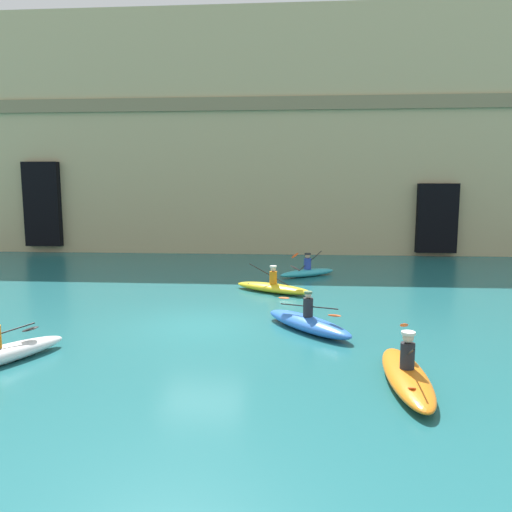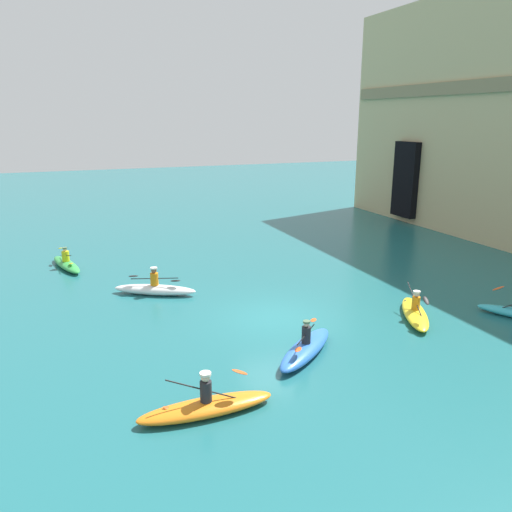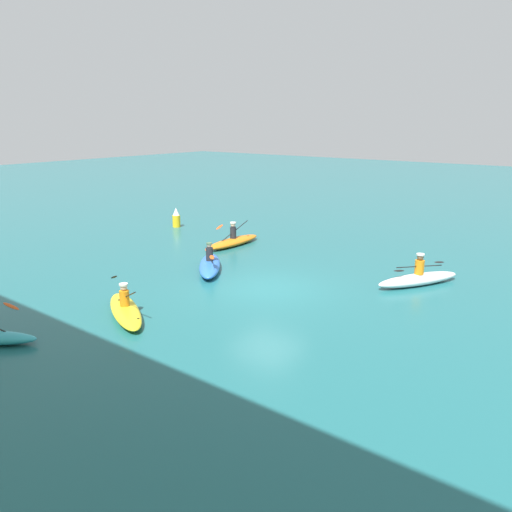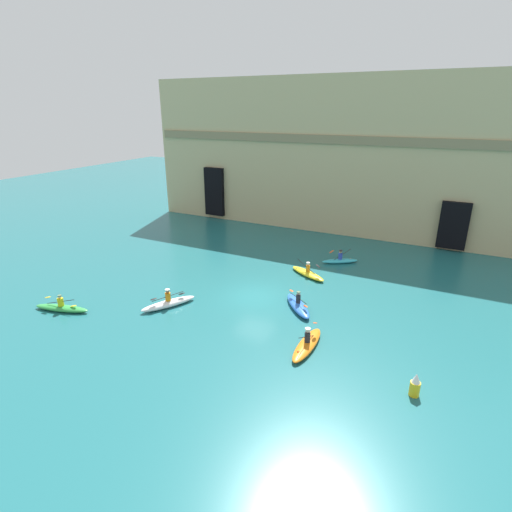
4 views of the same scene
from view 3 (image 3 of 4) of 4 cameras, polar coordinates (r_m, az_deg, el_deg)
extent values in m
plane|color=#1E6066|center=(18.28, 1.37, -3.70)|extent=(120.00, 120.00, 0.00)
ellipsoid|color=orange|center=(24.46, -2.62, 1.63)|extent=(0.88, 3.55, 0.37)
cylinder|color=#232328|center=(24.35, -2.63, 2.68)|extent=(0.30, 0.30, 0.55)
sphere|color=beige|center=(24.27, -2.64, 3.59)|extent=(0.24, 0.24, 0.24)
cylinder|color=silver|center=(24.25, -2.64, 3.81)|extent=(0.30, 0.30, 0.06)
cylinder|color=black|center=(24.35, -2.63, 2.75)|extent=(0.26, 1.98, 0.90)
ellipsoid|color=#D84C19|center=(23.69, -4.19, 3.32)|extent=(0.23, 0.44, 0.22)
ellipsoid|color=#D84C19|center=(25.03, -1.15, 2.19)|extent=(0.23, 0.44, 0.22)
ellipsoid|color=yellow|center=(16.23, -14.70, -6.06)|extent=(3.34, 2.35, 0.35)
cylinder|color=orange|center=(16.09, -14.80, -4.67)|extent=(0.30, 0.30, 0.49)
sphere|color=beige|center=(15.97, -14.89, -3.47)|extent=(0.22, 0.22, 0.22)
cylinder|color=silver|center=(15.95, -14.91, -3.17)|extent=(0.27, 0.27, 0.06)
cylinder|color=black|center=(16.08, -14.81, -4.59)|extent=(1.96, 0.70, 0.97)
ellipsoid|color=black|center=(16.78, -15.93, -2.33)|extent=(0.46, 0.31, 0.23)
ellipsoid|color=black|center=(15.41, -13.58, -7.04)|extent=(0.46, 0.31, 0.23)
ellipsoid|color=white|center=(19.54, 18.06, -2.56)|extent=(2.38, 3.46, 0.43)
cylinder|color=orange|center=(19.40, 18.17, -1.21)|extent=(0.34, 0.34, 0.53)
sphere|color=brown|center=(19.30, 18.27, -0.12)|extent=(0.24, 0.24, 0.24)
cylinder|color=silver|center=(19.28, 18.29, 0.17)|extent=(0.30, 0.30, 0.06)
cylinder|color=black|center=(19.40, 18.18, -1.14)|extent=(1.07, 1.83, 0.17)
ellipsoid|color=black|center=(18.84, 16.02, -1.64)|extent=(0.38, 0.47, 0.08)
ellipsoid|color=black|center=(19.98, 20.21, -0.67)|extent=(0.38, 0.47, 0.08)
ellipsoid|color=#D84C19|center=(15.14, -26.20, -5.17)|extent=(0.42, 0.41, 0.25)
ellipsoid|color=blue|center=(20.41, -5.30, -1.09)|extent=(2.84, 3.15, 0.43)
cylinder|color=#232328|center=(20.28, -5.34, 0.23)|extent=(0.29, 0.29, 0.54)
sphere|color=beige|center=(20.18, -5.36, 1.23)|extent=(0.19, 0.19, 0.19)
cylinder|color=#4C6B4C|center=(20.17, -5.37, 1.43)|extent=(0.23, 0.23, 0.06)
cylinder|color=black|center=(20.27, -5.34, 0.30)|extent=(1.62, 1.44, 0.25)
ellipsoid|color=#D84C19|center=(21.20, -5.59, 0.70)|extent=(0.45, 0.43, 0.09)
ellipsoid|color=#D84C19|center=(19.34, -5.06, -0.14)|extent=(0.45, 0.43, 0.09)
cylinder|color=yellow|center=(29.07, -9.08, 3.96)|extent=(0.44, 0.44, 0.68)
cone|color=white|center=(28.97, -9.13, 5.04)|extent=(0.38, 0.38, 0.44)
camera|label=1|loc=(31.30, 13.35, 11.64)|focal=35.00mm
camera|label=2|loc=(33.65, -14.24, 17.09)|focal=35.00mm
camera|label=4|loc=(41.52, 7.38, 23.29)|focal=28.00mm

